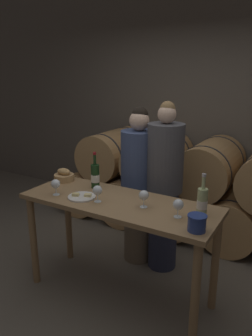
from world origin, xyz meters
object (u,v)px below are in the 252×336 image
(wine_bottle_red, at_px, (95,176))
(wine_glass_center, at_px, (144,196))
(tasting_table, at_px, (119,216))
(blue_crock, at_px, (197,222))
(wine_bottle_white, at_px, (202,202))
(cheese_plate, at_px, (82,197))
(person_right, at_px, (164,188))
(wine_glass_left, at_px, (97,191))
(wine_glass_right, at_px, (178,205))
(wine_glass_far_left, at_px, (56,184))
(person_left, at_px, (139,186))
(bread_basket, at_px, (64,176))

(wine_bottle_red, bearing_deg, wine_glass_center, -16.31)
(tasting_table, bearing_deg, blue_crock, -14.18)
(wine_bottle_white, relative_size, cheese_plate, 1.37)
(person_right, distance_m, wine_glass_left, 0.78)
(wine_glass_left, xyz_separation_m, wine_glass_right, (0.67, 0.05, 0.00))
(wine_bottle_red, bearing_deg, wine_glass_left, -51.40)
(person_right, xyz_separation_m, wine_glass_far_left, (-0.68, -0.76, 0.15))
(person_left, xyz_separation_m, bread_basket, (-0.58, -0.44, 0.14))
(wine_bottle_white, height_order, bread_basket, wine_bottle_white)
(tasting_table, relative_size, wine_glass_right, 11.87)
(blue_crock, distance_m, bread_basket, 1.49)
(wine_glass_right, bearing_deg, cheese_plate, -176.57)
(wine_glass_far_left, bearing_deg, wine_bottle_red, 59.12)
(wine_glass_left, bearing_deg, wine_glass_far_left, -172.32)
(person_left, xyz_separation_m, blue_crock, (0.87, -0.79, 0.15))
(tasting_table, xyz_separation_m, wine_glass_center, (0.24, -0.01, 0.23))
(person_left, distance_m, wine_glass_left, 0.73)
(bread_basket, relative_size, cheese_plate, 0.82)
(person_right, relative_size, wine_glass_right, 11.94)
(person_left, relative_size, wine_glass_far_left, 11.48)
(tasting_table, bearing_deg, wine_glass_far_left, -163.55)
(cheese_plate, height_order, wine_glass_center, wine_glass_center)
(person_right, relative_size, wine_glass_far_left, 11.94)
(tasting_table, distance_m, wine_glass_far_left, 0.60)
(person_right, height_order, wine_glass_left, person_right)
(tasting_table, distance_m, cheese_plate, 0.35)
(bread_basket, bearing_deg, cheese_plate, -32.20)
(tasting_table, height_order, person_left, person_left)
(person_right, distance_m, wine_glass_center, 0.64)
(blue_crock, relative_size, wine_glass_center, 0.93)
(cheese_plate, bearing_deg, tasting_table, 18.19)
(wine_bottle_red, relative_size, wine_glass_left, 2.39)
(blue_crock, bearing_deg, cheese_plate, 175.33)
(tasting_table, xyz_separation_m, wine_glass_right, (0.54, -0.05, 0.23))
(bread_basket, xyz_separation_m, wine_glass_center, (0.96, -0.18, 0.05))
(person_left, bearing_deg, blue_crock, -42.39)
(person_right, distance_m, wine_glass_right, 0.78)
(person_left, relative_size, wine_bottle_white, 4.98)
(wine_glass_far_left, distance_m, wine_glass_center, 0.79)
(person_right, relative_size, wine_glass_center, 11.94)
(person_right, bearing_deg, person_left, 179.98)
(wine_bottle_white, height_order, blue_crock, wine_bottle_white)
(person_left, height_order, wine_glass_center, person_left)
(tasting_table, height_order, wine_bottle_red, wine_bottle_red)
(wine_bottle_white, bearing_deg, cheese_plate, -169.92)
(bread_basket, distance_m, cheese_plate, 0.50)
(wine_glass_right, bearing_deg, wine_bottle_red, 166.78)
(wine_bottle_red, height_order, wine_glass_left, wine_bottle_red)
(person_right, bearing_deg, wine_bottle_red, -137.54)
(wine_bottle_white, xyz_separation_m, cheese_plate, (-0.98, -0.17, -0.10))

